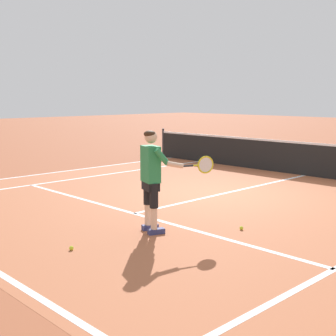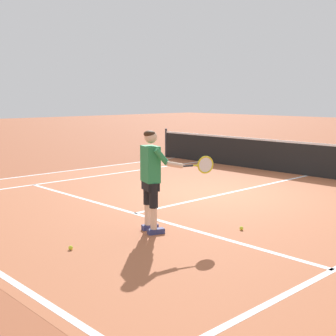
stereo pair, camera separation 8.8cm
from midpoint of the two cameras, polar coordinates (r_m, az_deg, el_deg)
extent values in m
plane|color=#9E5133|center=(11.02, 7.08, -3.17)|extent=(80.00, 80.00, 0.00)
cube|color=#B2603D|center=(10.20, 3.05, -4.07)|extent=(10.98, 10.05, 0.00)
cube|color=white|center=(9.15, -3.81, -5.56)|extent=(8.23, 0.10, 0.01)
cube|color=white|center=(11.40, 8.69, -2.78)|extent=(0.10, 6.40, 0.01)
cube|color=white|center=(13.31, -9.88, -1.16)|extent=(0.10, 9.65, 0.01)
cube|color=white|center=(14.47, -12.90, -0.46)|extent=(0.10, 9.65, 0.01)
cylinder|color=#333338|center=(17.64, -0.10, 3.12)|extent=(0.08, 0.08, 1.07)
cube|color=black|center=(13.96, 16.85, 0.93)|extent=(11.84, 0.02, 0.91)
cube|color=white|center=(13.91, 16.94, 2.91)|extent=(11.84, 0.03, 0.06)
cube|color=navy|center=(8.06, -1.90, -7.22)|extent=(0.20, 0.30, 0.09)
cube|color=navy|center=(7.81, -1.15, -7.74)|extent=(0.20, 0.30, 0.09)
cylinder|color=beige|center=(7.99, -2.18, -5.70)|extent=(0.11, 0.11, 0.36)
cylinder|color=black|center=(7.90, -2.19, -2.99)|extent=(0.14, 0.14, 0.41)
cylinder|color=beige|center=(7.73, -1.43, -6.18)|extent=(0.11, 0.11, 0.36)
cylinder|color=black|center=(7.64, -1.44, -3.39)|extent=(0.14, 0.14, 0.41)
cube|color=black|center=(7.74, -1.83, -1.99)|extent=(0.39, 0.31, 0.20)
cube|color=#28844C|center=(7.68, -1.84, 0.50)|extent=(0.43, 0.34, 0.60)
cylinder|color=beige|center=(7.91, -2.47, 0.37)|extent=(0.09, 0.09, 0.62)
cylinder|color=#28844C|center=(7.45, -0.46, 1.41)|extent=(0.17, 0.28, 0.29)
cylinder|color=beige|center=(7.52, 1.13, 0.40)|extent=(0.18, 0.30, 0.14)
sphere|color=beige|center=(7.64, -1.79, 3.81)|extent=(0.21, 0.21, 0.21)
ellipsoid|color=#382314|center=(7.62, -1.93, 4.18)|extent=(0.26, 0.26, 0.12)
cylinder|color=#232326|center=(7.60, 2.69, 0.25)|extent=(0.10, 0.20, 0.03)
cylinder|color=yellow|center=(7.67, 3.70, 0.32)|extent=(0.06, 0.10, 0.02)
torus|color=yellow|center=(7.75, 4.92, 0.40)|extent=(0.13, 0.29, 0.30)
cylinder|color=silver|center=(7.75, 4.92, 0.40)|extent=(0.09, 0.24, 0.25)
sphere|color=#CCE02D|center=(8.13, 9.27, -7.28)|extent=(0.07, 0.07, 0.07)
sphere|color=#CCE02D|center=(7.17, -11.46, -9.53)|extent=(0.07, 0.07, 0.07)
camera|label=1|loc=(0.04, -89.68, 0.05)|focal=49.89mm
camera|label=2|loc=(0.04, 90.32, -0.05)|focal=49.89mm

